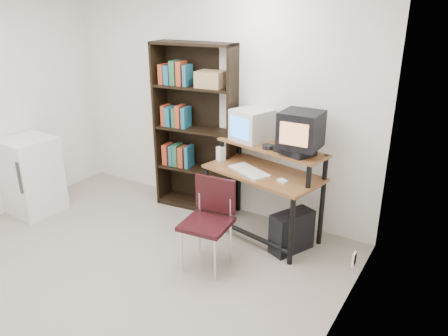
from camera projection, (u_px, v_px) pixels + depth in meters
The scene contains 17 objects.
floor at pixel (95, 285), 3.94m from camera, with size 4.00×4.00×0.01m, color #A29586.
back_wall at pixel (213, 101), 5.06m from camera, with size 4.00×0.01×2.60m, color white.
right_wall at pixel (318, 205), 2.49m from camera, with size 0.01×4.00×2.60m, color white.
computer_desk at pixel (264, 175), 4.55m from camera, with size 1.31×0.85×0.98m.
crt_monitor at pixel (252, 125), 4.67m from camera, with size 0.45×0.45×0.35m.
vcr at pixel (295, 151), 4.30m from camera, with size 0.36×0.26×0.08m, color black.
crt_tv at pixel (301, 130), 4.21m from camera, with size 0.38×0.38×0.36m.
cd_spindle at pixel (268, 147), 4.44m from camera, with size 0.12×0.12×0.05m, color #26262B.
keyboard at pixel (249, 172), 4.51m from camera, with size 0.47×0.21×0.04m, color silver.
mousepad at pixel (280, 183), 4.26m from camera, with size 0.22×0.18×0.01m, color black.
mouse at pixel (283, 181), 4.26m from camera, with size 0.10×0.06×0.03m, color white.
desk_speaker at pixel (221, 154), 4.81m from camera, with size 0.08×0.07×0.17m, color silver.
pc_tower at pixel (292, 232), 4.41m from camera, with size 0.20×0.45×0.42m, color black.
school_chair at pixel (210, 214), 4.08m from camera, with size 0.47×0.47×0.85m.
bookshelf at pixel (197, 127), 5.12m from camera, with size 1.02×0.44×1.97m.
mini_fridge at pixel (32, 176), 5.16m from camera, with size 0.56×0.58×0.91m.
wall_outlet at pixel (354, 259), 3.78m from camera, with size 0.02×0.08×0.12m, color beige.
Camera 1 is at (2.71, -2.20, 2.40)m, focal length 35.00 mm.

